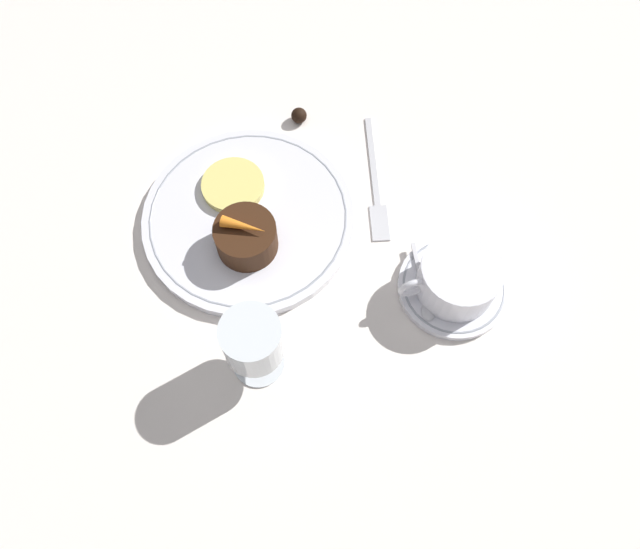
# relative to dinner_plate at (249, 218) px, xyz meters

# --- Properties ---
(ground_plane) EXTENTS (3.00, 3.00, 0.00)m
(ground_plane) POSITION_rel_dinner_plate_xyz_m (0.01, 0.06, -0.01)
(ground_plane) COLOR white
(dinner_plate) EXTENTS (0.26, 0.26, 0.01)m
(dinner_plate) POSITION_rel_dinner_plate_xyz_m (0.00, 0.00, 0.00)
(dinner_plate) COLOR white
(dinner_plate) RESTS_ON ground_plane
(saucer) EXTENTS (0.13, 0.13, 0.01)m
(saucer) POSITION_rel_dinner_plate_xyz_m (-0.21, 0.15, -0.00)
(saucer) COLOR white
(saucer) RESTS_ON ground_plane
(coffee_cup) EXTENTS (0.12, 0.09, 0.05)m
(coffee_cup) POSITION_rel_dinner_plate_xyz_m (-0.21, 0.15, 0.03)
(coffee_cup) COLOR white
(coffee_cup) RESTS_ON saucer
(spoon) EXTENTS (0.02, 0.10, 0.00)m
(spoon) POSITION_rel_dinner_plate_xyz_m (-0.18, 0.15, 0.00)
(spoon) COLOR silver
(spoon) RESTS_ON saucer
(wine_glass) EXTENTS (0.06, 0.06, 0.11)m
(wine_glass) POSITION_rel_dinner_plate_xyz_m (0.03, 0.18, 0.06)
(wine_glass) COLOR silver
(wine_glass) RESTS_ON ground_plane
(fork) EXTENTS (0.05, 0.19, 0.01)m
(fork) POSITION_rel_dinner_plate_xyz_m (-0.17, -0.00, -0.01)
(fork) COLOR silver
(fork) RESTS_ON ground_plane
(dessert_cake) EXTENTS (0.07, 0.07, 0.04)m
(dessert_cake) POSITION_rel_dinner_plate_xyz_m (0.01, 0.04, 0.03)
(dessert_cake) COLOR #381E0F
(dessert_cake) RESTS_ON dinner_plate
(carrot_garnish) EXTENTS (0.05, 0.04, 0.01)m
(carrot_garnish) POSITION_rel_dinner_plate_xyz_m (0.01, 0.04, 0.05)
(carrot_garnish) COLOR orange
(carrot_garnish) RESTS_ON dessert_cake
(pineapple_slice) EXTENTS (0.08, 0.08, 0.01)m
(pineapple_slice) POSITION_rel_dinner_plate_xyz_m (0.01, -0.04, 0.01)
(pineapple_slice) COLOR #EFE075
(pineapple_slice) RESTS_ON dinner_plate
(chocolate_truffle) EXTENTS (0.02, 0.02, 0.02)m
(chocolate_truffle) POSITION_rel_dinner_plate_xyz_m (-0.10, -0.14, 0.00)
(chocolate_truffle) COLOR black
(chocolate_truffle) RESTS_ON ground_plane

